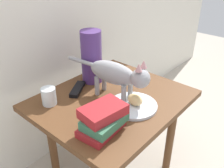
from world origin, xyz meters
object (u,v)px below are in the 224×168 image
object	(u,v)px
plate	(133,105)
book_stack	(103,120)
candle_jar	(49,97)
side_table	(112,110)
green_vase	(91,57)
cat	(118,74)
bread_roll	(135,100)
tv_remote	(77,89)

from	to	relation	value
plate	book_stack	bearing A→B (deg)	-176.86
plate	candle_jar	size ratio (longest dim) A/B	2.70
side_table	green_vase	distance (m)	0.31
cat	candle_jar	bearing A→B (deg)	140.18
bread_roll	book_stack	size ratio (longest dim) A/B	0.38
candle_jar	tv_remote	xyz separation A→B (m)	(0.17, -0.01, -0.03)
candle_jar	book_stack	bearing A→B (deg)	-85.69
plate	book_stack	size ratio (longest dim) A/B	1.10
cat	green_vase	distance (m)	0.23
side_table	bread_roll	bearing A→B (deg)	-84.35
side_table	plate	distance (m)	0.15
candle_jar	tv_remote	size ratio (longest dim) A/B	0.57
bread_roll	plate	bearing A→B (deg)	136.04
plate	book_stack	world-z (taller)	book_stack
bread_roll	tv_remote	bearing A→B (deg)	104.25
book_stack	candle_jar	size ratio (longest dim) A/B	2.46
cat	tv_remote	bearing A→B (deg)	112.57
green_vase	tv_remote	xyz separation A→B (m)	(-0.13, -0.02, -0.14)
book_stack	green_vase	xyz separation A→B (m)	(0.28, 0.34, 0.09)
bread_roll	tv_remote	xyz separation A→B (m)	(-0.08, 0.32, -0.03)
side_table	candle_jar	size ratio (longest dim) A/B	8.63
side_table	bread_roll	world-z (taller)	bread_roll
side_table	tv_remote	distance (m)	0.21
side_table	book_stack	size ratio (longest dim) A/B	3.51
bread_roll	tv_remote	distance (m)	0.33
plate	tv_remote	distance (m)	0.32
plate	bread_roll	size ratio (longest dim) A/B	2.87
side_table	plate	xyz separation A→B (m)	(0.01, -0.13, 0.08)
bread_roll	candle_jar	size ratio (longest dim) A/B	0.94
side_table	tv_remote	bearing A→B (deg)	110.08
bread_roll	candle_jar	bearing A→B (deg)	127.70
plate	green_vase	xyz separation A→B (m)	(0.06, 0.33, 0.14)
plate	book_stack	xyz separation A→B (m)	(-0.22, -0.01, 0.05)
book_stack	plate	bearing A→B (deg)	3.14
book_stack	tv_remote	world-z (taller)	book_stack
bread_roll	tv_remote	size ratio (longest dim) A/B	0.53
book_stack	green_vase	size ratio (longest dim) A/B	0.72
plate	tv_remote	bearing A→B (deg)	103.44
cat	tv_remote	xyz separation A→B (m)	(-0.08, 0.20, -0.12)
candle_jar	bread_roll	bearing A→B (deg)	-52.30
cat	book_stack	bearing A→B (deg)	-152.99
tv_remote	book_stack	bearing A→B (deg)	-145.65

